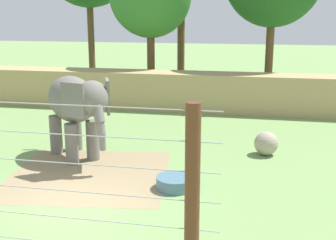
% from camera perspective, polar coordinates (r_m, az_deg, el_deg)
% --- Properties ---
extents(ground_plane, '(120.00, 120.00, 0.00)m').
position_cam_1_polar(ground_plane, '(11.94, -12.26, -11.00)').
color(ground_plane, '#759956').
extents(dirt_patch, '(5.39, 5.34, 0.01)m').
position_cam_1_polar(dirt_patch, '(14.13, -10.13, -6.88)').
color(dirt_patch, '#937F5B').
rests_on(dirt_patch, ground).
extents(embankment_wall, '(36.00, 1.80, 1.91)m').
position_cam_1_polar(embankment_wall, '(22.99, -0.16, 3.82)').
color(embankment_wall, tan).
rests_on(embankment_wall, ground).
extents(elephant, '(3.27, 3.20, 2.88)m').
position_cam_1_polar(elephant, '(15.20, -11.78, 1.98)').
color(elephant, slate).
rests_on(elephant, ground).
extents(enrichment_ball, '(0.84, 0.84, 0.84)m').
position_cam_1_polar(enrichment_ball, '(16.00, 12.49, -2.95)').
color(enrichment_ball, tan).
rests_on(enrichment_ball, ground).
extents(cable_fence, '(8.04, 0.27, 3.48)m').
position_cam_1_polar(cable_fence, '(9.03, -19.77, -7.77)').
color(cable_fence, brown).
rests_on(cable_fence, ground).
extents(water_tub, '(1.10, 1.10, 0.35)m').
position_cam_1_polar(water_tub, '(12.81, 0.95, -8.02)').
color(water_tub, slate).
rests_on(water_tub, ground).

